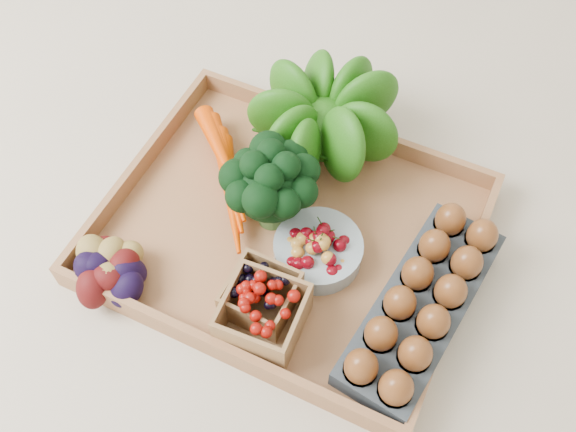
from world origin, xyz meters
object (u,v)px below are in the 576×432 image
at_px(broccoli, 271,198).
at_px(tray, 288,234).
at_px(egg_carton, 421,307).
at_px(cherry_bowl, 318,250).

bearing_deg(broccoli, tray, -18.34).
distance_m(tray, broccoli, 0.07).
height_order(broccoli, egg_carton, broccoli).
bearing_deg(tray, broccoli, 161.66).
bearing_deg(broccoli, cherry_bowl, -18.50).
relative_size(tray, cherry_bowl, 4.10).
distance_m(broccoli, cherry_bowl, 0.11).
distance_m(cherry_bowl, egg_carton, 0.17).
height_order(cherry_bowl, egg_carton, egg_carton).
xyz_separation_m(broccoli, cherry_bowl, (0.09, -0.03, -0.04)).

